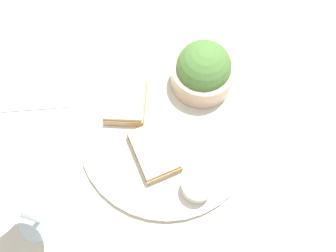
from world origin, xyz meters
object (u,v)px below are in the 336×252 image
at_px(salad_bowl, 204,71).
at_px(napkin, 201,26).
at_px(cheese_toast_near, 127,100).
at_px(fork, 18,109).
at_px(sauce_ramekin, 199,186).
at_px(cheese_toast_far, 155,151).
at_px(wine_glass, 7,209).

bearing_deg(salad_bowl, napkin, 177.20).
relative_size(cheese_toast_near, fork, 0.51).
height_order(sauce_ramekin, cheese_toast_far, sauce_ramekin).
bearing_deg(sauce_ramekin, salad_bowl, 175.04).
bearing_deg(sauce_ramekin, fork, -115.31).
xyz_separation_m(cheese_toast_near, cheese_toast_far, (0.10, 0.05, -0.00)).
xyz_separation_m(sauce_ramekin, cheese_toast_near, (-0.16, -0.12, -0.01)).
bearing_deg(salad_bowl, fork, -82.20).
xyz_separation_m(wine_glass, napkin, (-0.39, 0.28, -0.12)).
bearing_deg(cheese_toast_near, sauce_ramekin, 37.63).
bearing_deg(sauce_ramekin, napkin, 175.94).
bearing_deg(fork, napkin, 118.39).
bearing_deg(salad_bowl, cheese_toast_near, -72.61).
height_order(cheese_toast_near, fork, cheese_toast_near).
xyz_separation_m(salad_bowl, wine_glass, (0.25, -0.27, 0.07)).
bearing_deg(napkin, cheese_toast_far, -18.37).
bearing_deg(cheese_toast_far, sauce_ramekin, 48.96).
bearing_deg(cheese_toast_far, wine_glass, -59.89).
relative_size(salad_bowl, sauce_ramekin, 2.22).
xyz_separation_m(napkin, fork, (0.19, -0.35, 0.00)).
bearing_deg(salad_bowl, wine_glass, -47.72).
distance_m(salad_bowl, napkin, 0.15).
xyz_separation_m(sauce_ramekin, fork, (-0.15, -0.32, -0.03)).
distance_m(cheese_toast_near, wine_glass, 0.26).
bearing_deg(cheese_toast_near, cheese_toast_far, 28.16).
bearing_deg(cheese_toast_near, wine_glass, -33.27).
distance_m(sauce_ramekin, cheese_toast_far, 0.09).
distance_m(wine_glass, napkin, 0.49).
height_order(sauce_ramekin, fork, sauce_ramekin).
height_order(cheese_toast_near, cheese_toast_far, same).
bearing_deg(wine_glass, cheese_toast_near, 146.73).
relative_size(salad_bowl, cheese_toast_near, 1.19).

